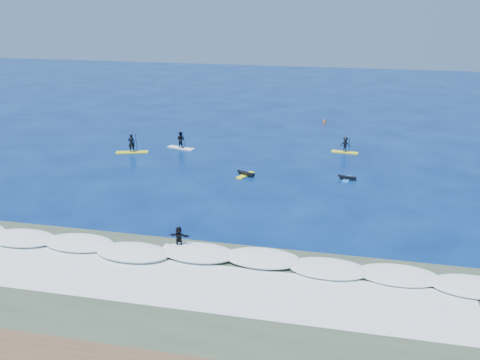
% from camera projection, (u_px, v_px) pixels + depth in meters
% --- Properties ---
extents(ground, '(160.00, 160.00, 0.00)m').
position_uv_depth(ground, '(221.00, 199.00, 42.28)').
color(ground, '#04164D').
rests_on(ground, ground).
extents(shallow_water, '(90.00, 13.00, 0.01)m').
position_uv_depth(shallow_water, '(158.00, 291.00, 29.40)').
color(shallow_water, '#334635').
rests_on(shallow_water, ground).
extents(breaking_wave, '(40.00, 6.00, 0.30)m').
position_uv_depth(breaking_wave, '(181.00, 257.00, 33.08)').
color(breaking_wave, white).
rests_on(breaking_wave, ground).
extents(whitewater, '(34.00, 5.00, 0.02)m').
position_uv_depth(whitewater, '(164.00, 282.00, 30.32)').
color(whitewater, silver).
rests_on(whitewater, ground).
extents(sup_paddler_left, '(3.33, 1.76, 2.27)m').
position_uv_depth(sup_paddler_left, '(132.00, 146.00, 54.24)').
color(sup_paddler_left, '#CCD216').
rests_on(sup_paddler_left, ground).
extents(sup_paddler_center, '(3.07, 1.51, 2.09)m').
position_uv_depth(sup_paddler_center, '(181.00, 141.00, 55.66)').
color(sup_paddler_center, white).
rests_on(sup_paddler_center, ground).
extents(sup_paddler_right, '(2.73, 0.97, 1.88)m').
position_uv_depth(sup_paddler_right, '(345.00, 146.00, 54.23)').
color(sup_paddler_right, yellow).
rests_on(sup_paddler_right, ground).
extents(prone_paddler_near, '(1.68, 2.23, 0.46)m').
position_uv_depth(prone_paddler_near, '(246.00, 174.00, 47.63)').
color(prone_paddler_near, yellow).
rests_on(prone_paddler_near, ground).
extents(prone_paddler_far, '(1.61, 2.08, 0.42)m').
position_uv_depth(prone_paddler_far, '(347.00, 178.00, 46.60)').
color(prone_paddler_far, blue).
rests_on(prone_paddler_far, ground).
extents(wave_surfer, '(2.10, 0.58, 1.52)m').
position_uv_depth(wave_surfer, '(179.00, 239.00, 33.65)').
color(wave_surfer, white).
rests_on(wave_surfer, breaking_wave).
extents(marker_buoy, '(0.28, 0.28, 0.68)m').
position_uv_depth(marker_buoy, '(324.00, 122.00, 66.09)').
color(marker_buoy, '#F65D15').
rests_on(marker_buoy, ground).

